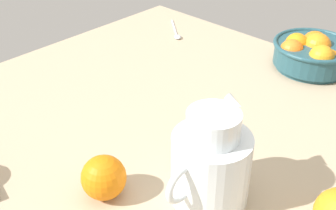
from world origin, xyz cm
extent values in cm
cube|color=tan|center=(0.00, 0.00, -1.50)|extent=(114.54, 107.44, 3.00)
cylinder|color=#234C56|center=(9.62, 46.81, 0.60)|extent=(19.63, 19.63, 1.20)
cylinder|color=#234C56|center=(9.62, 46.81, 4.14)|extent=(21.33, 21.33, 5.89)
torus|color=#234C56|center=(9.62, 46.81, 7.09)|extent=(22.53, 22.53, 1.20)
sphere|color=orange|center=(14.99, 45.25, 4.59)|extent=(6.43, 6.43, 6.43)
sphere|color=orange|center=(9.84, 48.20, 6.12)|extent=(7.77, 7.77, 7.77)
sphere|color=orange|center=(7.56, 51.20, 5.33)|extent=(7.33, 7.33, 7.33)
sphere|color=orange|center=(4.90, 45.61, 6.10)|extent=(6.58, 6.58, 6.58)
sphere|color=orange|center=(5.81, 41.32, 5.82)|extent=(6.65, 6.65, 6.65)
sphere|color=orange|center=(14.21, 42.17, 6.40)|extent=(6.78, 6.78, 6.78)
cylinder|color=white|center=(21.38, -13.44, 6.79)|extent=(14.33, 14.33, 13.58)
cylinder|color=white|center=(21.38, -13.44, 16.08)|extent=(9.43, 9.43, 5.00)
cone|color=white|center=(21.33, -7.73, 17.83)|extent=(3.03, 2.83, 2.80)
torus|color=white|center=(21.45, -21.41, 8.15)|extent=(1.27, 7.18, 7.17)
cylinder|color=orange|center=(21.38, -13.44, 3.70)|extent=(13.18, 13.18, 7.40)
sphere|color=orange|center=(6.99, -26.55, 4.22)|extent=(8.44, 8.44, 8.44)
ellipsoid|color=silver|center=(-31.57, 35.73, 0.50)|extent=(3.89, 3.78, 1.00)
cylinder|color=silver|center=(-38.04, 41.22, 0.35)|extent=(10.95, 9.44, 0.70)
camera|label=1|loc=(58.14, -63.29, 59.30)|focal=47.74mm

